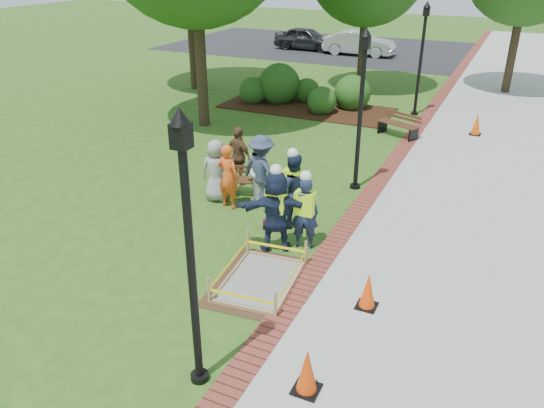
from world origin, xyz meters
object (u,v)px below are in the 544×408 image
at_px(hivis_worker_a, 276,209).
at_px(cone_front, 307,372).
at_px(lamp_near, 189,238).
at_px(hivis_worker_b, 305,210).
at_px(wet_concrete_pad, 260,272).
at_px(hivis_worker_c, 292,188).
at_px(bench_near, 237,186).

bearing_deg(hivis_worker_a, cone_front, -58.99).
height_order(cone_front, lamp_near, lamp_near).
bearing_deg(hivis_worker_b, lamp_near, -89.03).
bearing_deg(wet_concrete_pad, hivis_worker_a, 101.74).
height_order(wet_concrete_pad, hivis_worker_a, hivis_worker_a).
bearing_deg(cone_front, hivis_worker_a, 121.01).
height_order(cone_front, hivis_worker_c, hivis_worker_c).
relative_size(hivis_worker_a, hivis_worker_b, 1.10).
relative_size(bench_near, lamp_near, 0.35).
distance_m(hivis_worker_a, hivis_worker_c, 1.16).
distance_m(bench_near, lamp_near, 7.18).
height_order(bench_near, hivis_worker_c, hivis_worker_c).
bearing_deg(wet_concrete_pad, hivis_worker_b, 81.66).
height_order(lamp_near, hivis_worker_a, lamp_near).
relative_size(hivis_worker_b, hivis_worker_c, 0.93).
height_order(wet_concrete_pad, hivis_worker_c, hivis_worker_c).
bearing_deg(hivis_worker_c, hivis_worker_b, -51.55).
distance_m(cone_front, lamp_near, 2.67).
bearing_deg(hivis_worker_c, cone_front, -64.32).
distance_m(wet_concrete_pad, hivis_worker_b, 1.82).
bearing_deg(hivis_worker_c, lamp_near, -82.17).
xyz_separation_m(hivis_worker_a, hivis_worker_b, (0.52, 0.35, -0.08)).
bearing_deg(bench_near, lamp_near, -66.25).
bearing_deg(bench_near, hivis_worker_b, -34.34).
height_order(bench_near, lamp_near, lamp_near).
relative_size(bench_near, hivis_worker_a, 0.74).
bearing_deg(hivis_worker_a, bench_near, 134.72).
relative_size(cone_front, hivis_worker_c, 0.40).
relative_size(lamp_near, hivis_worker_c, 2.19).
xyz_separation_m(wet_concrete_pad, hivis_worker_c, (-0.40, 2.49, 0.73)).
height_order(hivis_worker_a, hivis_worker_b, hivis_worker_a).
bearing_deg(hivis_worker_b, wet_concrete_pad, -98.34).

